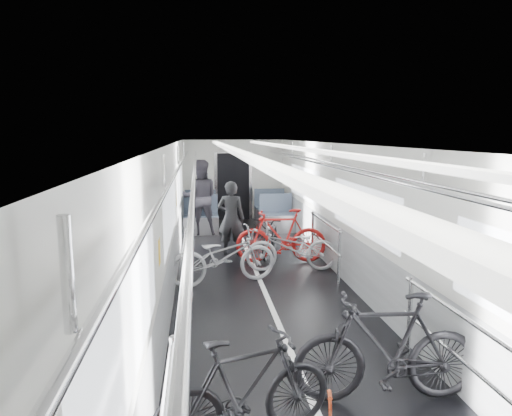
{
  "coord_description": "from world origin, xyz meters",
  "views": [
    {
      "loc": [
        -1.05,
        -6.71,
        2.57
      ],
      "look_at": [
        0.0,
        1.54,
        1.21
      ],
      "focal_mm": 32.0,
      "sensor_mm": 36.0,
      "label": 1
    }
  ],
  "objects_px": {
    "bike_left_mid": "(245,390)",
    "person_seated": "(200,197)",
    "person_standing": "(231,218)",
    "bike_left_far": "(223,256)",
    "bike_right_mid": "(292,247)",
    "bike_right_near": "(387,347)",
    "bike_aisle": "(271,235)",
    "bike_right_far": "(281,236)"
  },
  "relations": [
    {
      "from": "bike_left_far",
      "to": "person_standing",
      "type": "distance_m",
      "value": 1.97
    },
    {
      "from": "person_standing",
      "to": "bike_left_far",
      "type": "bearing_deg",
      "value": 94.76
    },
    {
      "from": "bike_right_near",
      "to": "person_seated",
      "type": "distance_m",
      "value": 7.98
    },
    {
      "from": "bike_right_far",
      "to": "bike_aisle",
      "type": "height_order",
      "value": "bike_right_far"
    },
    {
      "from": "bike_left_mid",
      "to": "bike_left_far",
      "type": "distance_m",
      "value": 4.17
    },
    {
      "from": "bike_aisle",
      "to": "person_seated",
      "type": "relative_size",
      "value": 0.84
    },
    {
      "from": "bike_left_mid",
      "to": "bike_right_far",
      "type": "height_order",
      "value": "bike_right_far"
    },
    {
      "from": "bike_right_near",
      "to": "bike_aisle",
      "type": "height_order",
      "value": "bike_right_near"
    },
    {
      "from": "bike_left_mid",
      "to": "bike_left_far",
      "type": "relative_size",
      "value": 0.85
    },
    {
      "from": "bike_left_mid",
      "to": "bike_aisle",
      "type": "relative_size",
      "value": 0.99
    },
    {
      "from": "bike_right_near",
      "to": "person_seated",
      "type": "height_order",
      "value": "person_seated"
    },
    {
      "from": "bike_left_mid",
      "to": "person_seated",
      "type": "bearing_deg",
      "value": -14.47
    },
    {
      "from": "bike_left_mid",
      "to": "bike_right_far",
      "type": "distance_m",
      "value": 5.5
    },
    {
      "from": "bike_right_mid",
      "to": "bike_aisle",
      "type": "bearing_deg",
      "value": -167.37
    },
    {
      "from": "bike_right_far",
      "to": "person_standing",
      "type": "xyz_separation_m",
      "value": [
        -0.95,
        0.74,
        0.25
      ]
    },
    {
      "from": "bike_left_mid",
      "to": "person_standing",
      "type": "relative_size",
      "value": 1.0
    },
    {
      "from": "bike_right_far",
      "to": "bike_aisle",
      "type": "distance_m",
      "value": 0.67
    },
    {
      "from": "bike_right_mid",
      "to": "person_standing",
      "type": "bearing_deg",
      "value": -138.97
    },
    {
      "from": "bike_aisle",
      "to": "person_seated",
      "type": "xyz_separation_m",
      "value": [
        -1.48,
        2.24,
        0.54
      ]
    },
    {
      "from": "bike_right_near",
      "to": "bike_right_far",
      "type": "xyz_separation_m",
      "value": [
        -0.13,
        4.89,
        0.0
      ]
    },
    {
      "from": "bike_left_far",
      "to": "bike_right_near",
      "type": "height_order",
      "value": "bike_right_near"
    },
    {
      "from": "bike_right_far",
      "to": "person_standing",
      "type": "bearing_deg",
      "value": -123.89
    },
    {
      "from": "bike_right_near",
      "to": "bike_aisle",
      "type": "xyz_separation_m",
      "value": [
        -0.25,
        5.54,
        -0.12
      ]
    },
    {
      "from": "bike_right_mid",
      "to": "bike_left_mid",
      "type": "bearing_deg",
      "value": -13.04
    },
    {
      "from": "bike_right_mid",
      "to": "bike_right_far",
      "type": "xyz_separation_m",
      "value": [
        -0.09,
        0.6,
        0.09
      ]
    },
    {
      "from": "bike_right_mid",
      "to": "bike_aisle",
      "type": "relative_size",
      "value": 1.08
    },
    {
      "from": "bike_right_mid",
      "to": "person_standing",
      "type": "xyz_separation_m",
      "value": [
        -1.05,
        1.34,
        0.34
      ]
    },
    {
      "from": "bike_right_far",
      "to": "person_standing",
      "type": "distance_m",
      "value": 1.23
    },
    {
      "from": "bike_right_far",
      "to": "bike_left_mid",
      "type": "bearing_deg",
      "value": -9.37
    },
    {
      "from": "bike_right_far",
      "to": "person_standing",
      "type": "relative_size",
      "value": 1.15
    },
    {
      "from": "person_seated",
      "to": "bike_left_far",
      "type": "bearing_deg",
      "value": 95.33
    },
    {
      "from": "bike_aisle",
      "to": "bike_left_mid",
      "type": "bearing_deg",
      "value": -82.23
    },
    {
      "from": "bike_right_near",
      "to": "person_seated",
      "type": "xyz_separation_m",
      "value": [
        -1.72,
        7.78,
        0.42
      ]
    },
    {
      "from": "bike_left_mid",
      "to": "bike_right_far",
      "type": "relative_size",
      "value": 0.87
    },
    {
      "from": "bike_right_far",
      "to": "person_seated",
      "type": "xyz_separation_m",
      "value": [
        -1.59,
        2.89,
        0.42
      ]
    },
    {
      "from": "person_standing",
      "to": "bike_right_mid",
      "type": "bearing_deg",
      "value": 140.85
    },
    {
      "from": "bike_left_mid",
      "to": "person_seated",
      "type": "distance_m",
      "value": 8.25
    },
    {
      "from": "bike_right_near",
      "to": "bike_right_far",
      "type": "bearing_deg",
      "value": -174.51
    },
    {
      "from": "bike_aisle",
      "to": "person_standing",
      "type": "relative_size",
      "value": 1.01
    },
    {
      "from": "bike_right_far",
      "to": "bike_aisle",
      "type": "relative_size",
      "value": 1.13
    },
    {
      "from": "bike_left_mid",
      "to": "bike_aisle",
      "type": "height_order",
      "value": "bike_left_mid"
    },
    {
      "from": "person_seated",
      "to": "bike_right_far",
      "type": "bearing_deg",
      "value": 119.08
    }
  ]
}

